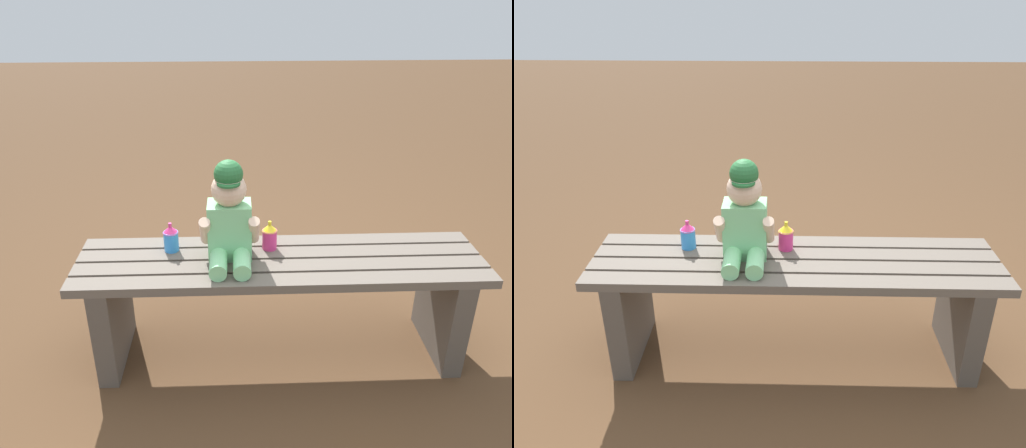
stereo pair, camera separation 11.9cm
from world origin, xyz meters
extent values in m
plane|color=#4C331E|center=(0.00, 0.00, 0.00)|extent=(16.00, 16.00, 0.00)
cube|color=#60564C|center=(0.00, -0.16, 0.45)|extent=(1.63, 0.09, 0.04)
cube|color=#60564C|center=(0.00, -0.05, 0.45)|extent=(1.63, 0.09, 0.04)
cube|color=#60564C|center=(0.00, 0.05, 0.45)|extent=(1.63, 0.09, 0.04)
cube|color=#60564C|center=(0.00, 0.16, 0.45)|extent=(1.63, 0.09, 0.04)
cube|color=#524941|center=(-0.69, 0.00, 0.21)|extent=(0.08, 0.40, 0.43)
cube|color=#524941|center=(0.69, 0.00, 0.21)|extent=(0.08, 0.40, 0.43)
cube|color=#7FCC8C|center=(-0.20, 0.03, 0.58)|extent=(0.17, 0.12, 0.23)
sphere|color=beige|center=(-0.20, 0.03, 0.75)|extent=(0.14, 0.14, 0.14)
cylinder|color=#266633|center=(-0.20, 0.00, 0.79)|extent=(0.09, 0.09, 0.01)
sphere|color=#266633|center=(-0.20, 0.03, 0.81)|extent=(0.11, 0.11, 0.11)
cylinder|color=#85D693|center=(-0.25, -0.09, 0.50)|extent=(0.07, 0.16, 0.07)
cylinder|color=#85D693|center=(-0.16, -0.09, 0.50)|extent=(0.07, 0.16, 0.07)
cylinder|color=beige|center=(-0.29, 0.00, 0.59)|extent=(0.04, 0.12, 0.14)
cylinder|color=beige|center=(-0.11, 0.00, 0.59)|extent=(0.04, 0.12, 0.14)
cylinder|color=#338CE5|center=(-0.44, 0.09, 0.51)|extent=(0.06, 0.06, 0.08)
cone|color=#E5337F|center=(-0.44, 0.09, 0.56)|extent=(0.06, 0.06, 0.03)
cylinder|color=#E5337F|center=(-0.44, 0.09, 0.58)|extent=(0.01, 0.01, 0.02)
cylinder|color=#E5337F|center=(-0.04, 0.09, 0.51)|extent=(0.06, 0.06, 0.08)
cone|color=yellow|center=(-0.04, 0.09, 0.56)|extent=(0.06, 0.06, 0.03)
cylinder|color=yellow|center=(-0.04, 0.09, 0.58)|extent=(0.01, 0.01, 0.02)
camera|label=1|loc=(-0.17, -1.79, 1.50)|focal=36.40mm
camera|label=2|loc=(-0.05, -1.79, 1.50)|focal=36.40mm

